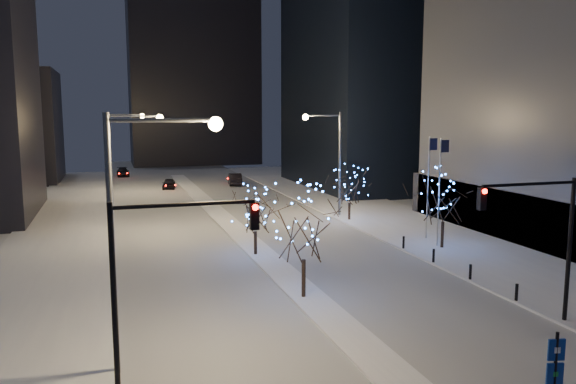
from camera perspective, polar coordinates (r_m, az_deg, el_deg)
name	(u,v)px	position (r m, az deg, el deg)	size (l,w,h in m)	color
ground	(375,360)	(24.06, 8.82, -16.55)	(160.00, 160.00, 0.00)	white
road	(217,213)	(56.30, -7.18, -2.18)	(20.00, 130.00, 0.02)	#B2B7C1
median	(227,222)	(51.46, -6.17, -3.06)	(2.00, 80.00, 0.15)	white
east_sidewalk	(431,234)	(47.75, 14.34, -4.14)	(10.00, 90.00, 0.15)	white
west_sidewalk	(51,262)	(40.95, -22.93, -6.57)	(8.00, 90.00, 0.15)	white
horizon_block	(192,55)	(113.18, -9.70, 13.57)	(24.00, 14.00, 42.00)	black
street_lamp_w_near	(140,206)	(21.82, -14.84, -1.39)	(4.40, 0.56, 10.00)	#595E66
street_lamp_w_mid	(123,157)	(46.66, -16.38, 3.48)	(4.40, 0.56, 10.00)	#595E66
street_lamp_w_far	(118,141)	(71.61, -16.86, 4.96)	(4.40, 0.56, 10.00)	#595E66
street_lamp_east	(331,150)	(53.51, 4.39, 4.28)	(3.90, 0.56, 10.00)	#595E66
traffic_signal_west	(159,263)	(20.26, -12.95, -7.09)	(5.26, 0.43, 7.00)	black
traffic_signal_east	(544,227)	(28.34, 24.56, -3.29)	(5.26, 0.43, 7.00)	black
flagpoles	(434,182)	(43.82, 14.64, 1.03)	(1.35, 2.60, 8.00)	silver
bollards	(451,263)	(36.93, 16.22, -6.97)	(0.16, 12.16, 0.90)	black
car_near	(169,184)	(75.52, -12.01, 0.83)	(1.56, 3.88, 1.32)	black
car_mid	(235,179)	(78.09, -5.42, 1.31)	(1.72, 4.92, 1.62)	black
car_far	(123,172)	(91.84, -16.42, 1.93)	(1.83, 4.49, 1.30)	black
holiday_tree_median_near	(304,227)	(29.79, 1.62, -3.57)	(6.12, 6.12, 5.96)	black
holiday_tree_median_far	(255,212)	(38.97, -3.35, -2.02)	(4.11, 4.11, 4.68)	black
holiday_tree_plaza_near	(444,198)	(42.30, 15.54, -0.63)	(4.88, 4.88, 5.72)	black
holiday_tree_plaza_far	(350,187)	(51.89, 6.29, 0.54)	(4.83, 4.83, 4.88)	black
wayfinding_sign	(555,368)	(20.56, 25.50, -15.87)	(0.55, 0.19, 3.12)	black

